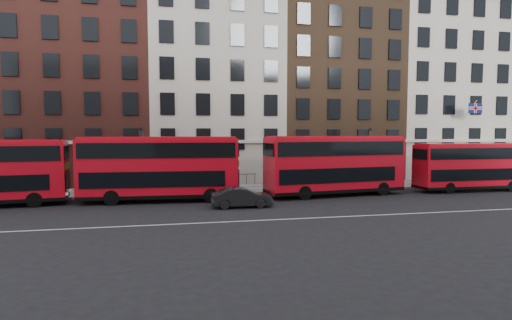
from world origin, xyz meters
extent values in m
plane|color=black|center=(0.00, 0.00, 0.00)|extent=(120.00, 120.00, 0.00)
cube|color=slate|center=(0.00, 10.50, 0.07)|extent=(80.00, 5.00, 0.15)
cube|color=gray|center=(0.00, 8.00, 0.08)|extent=(80.00, 0.30, 0.16)
cube|color=white|center=(0.00, -2.00, 0.01)|extent=(70.00, 0.12, 0.01)
cube|color=brown|center=(-12.80, 18.00, 11.00)|extent=(12.80, 10.00, 22.00)
cube|color=#B9B3A3|center=(0.00, 18.00, 9.50)|extent=(12.80, 10.00, 19.00)
cube|color=brown|center=(12.80, 18.00, 10.50)|extent=(12.80, 10.00, 21.00)
cube|color=beige|center=(25.60, 18.00, 10.00)|extent=(12.80, 10.00, 20.00)
cube|color=black|center=(-11.77, 6.36, 1.59)|extent=(0.35, 2.25, 1.34)
cube|color=black|center=(-11.77, 6.36, 2.69)|extent=(0.32, 1.95, 0.43)
cylinder|color=black|center=(-13.56, 4.98, 0.51)|extent=(1.05, 0.41, 1.03)
cylinder|color=black|center=(-13.84, 7.27, 0.51)|extent=(1.05, 0.41, 1.03)
cube|color=red|center=(-5.28, 5.71, 2.49)|extent=(11.38, 3.24, 4.23)
cube|color=black|center=(-5.28, 5.71, 0.50)|extent=(11.38, 3.29, 0.26)
cube|color=black|center=(-5.61, 5.73, 1.77)|extent=(10.10, 3.26, 1.13)
cube|color=black|center=(-5.28, 5.71, 3.81)|extent=(10.95, 3.31, 1.07)
cube|color=red|center=(-5.28, 5.71, 4.66)|extent=(11.05, 3.01, 0.19)
cube|color=black|center=(0.38, 5.42, 1.66)|extent=(0.20, 2.36, 1.39)
cube|color=black|center=(0.38, 5.42, 2.81)|extent=(0.19, 2.04, 0.45)
cylinder|color=black|center=(-1.70, 4.33, 0.54)|extent=(1.09, 0.35, 1.07)
cylinder|color=black|center=(-1.58, 6.73, 0.54)|extent=(1.09, 0.35, 1.07)
cylinder|color=black|center=(-8.56, 4.67, 0.54)|extent=(1.09, 0.35, 1.07)
cylinder|color=black|center=(-8.44, 7.07, 0.54)|extent=(1.09, 0.35, 1.07)
cube|color=red|center=(8.35, 5.71, 2.50)|extent=(11.54, 4.00, 4.25)
cube|color=black|center=(8.35, 5.71, 0.51)|extent=(11.54, 4.04, 0.26)
cube|color=black|center=(8.03, 5.67, 1.78)|extent=(10.26, 3.93, 1.13)
cube|color=black|center=(8.35, 5.71, 3.82)|extent=(11.12, 4.03, 1.08)
cube|color=red|center=(8.35, 5.71, 4.68)|extent=(11.19, 3.75, 0.19)
cube|color=black|center=(14.00, 6.38, 1.67)|extent=(0.36, 2.36, 1.40)
cube|color=black|center=(14.00, 6.38, 2.82)|extent=(0.33, 2.04, 0.45)
cylinder|color=black|center=(12.12, 4.94, 0.54)|extent=(1.10, 0.43, 1.08)
cylinder|color=black|center=(11.84, 7.34, 0.54)|extent=(1.10, 0.43, 1.08)
cylinder|color=black|center=(5.28, 4.13, 0.54)|extent=(1.10, 0.43, 1.08)
cylinder|color=black|center=(5.00, 6.53, 0.54)|extent=(1.10, 0.43, 1.08)
cube|color=red|center=(20.81, 5.71, 2.16)|extent=(9.77, 2.38, 3.67)
cube|color=black|center=(20.81, 5.71, 0.44)|extent=(9.77, 2.42, 0.22)
cube|color=black|center=(20.53, 5.71, 1.53)|extent=(8.66, 2.45, 0.98)
cube|color=black|center=(20.81, 5.71, 3.30)|extent=(9.40, 2.46, 0.93)
cube|color=red|center=(20.81, 5.71, 4.04)|extent=(9.49, 2.20, 0.17)
cylinder|color=black|center=(23.97, 4.65, 0.46)|extent=(0.93, 0.27, 0.93)
cylinder|color=black|center=(23.98, 6.73, 0.46)|extent=(0.93, 0.27, 0.93)
cylinder|color=black|center=(18.02, 4.69, 0.46)|extent=(0.93, 0.27, 0.93)
cylinder|color=black|center=(18.03, 6.77, 0.46)|extent=(0.93, 0.27, 0.93)
imported|color=black|center=(0.19, 2.20, 0.68)|extent=(4.11, 1.45, 1.35)
cylinder|color=black|center=(-6.85, 9.03, 2.45)|extent=(0.14, 0.14, 4.60)
cylinder|color=black|center=(-6.85, 9.03, 0.45)|extent=(0.32, 0.32, 0.60)
cube|color=#262626|center=(-6.85, 9.03, 5.00)|extent=(0.32, 0.32, 0.55)
cone|color=black|center=(-6.85, 9.03, 5.35)|extent=(0.44, 0.44, 0.25)
cylinder|color=black|center=(12.92, 8.75, 2.45)|extent=(0.14, 0.14, 4.60)
cylinder|color=black|center=(12.92, 8.75, 0.45)|extent=(0.32, 0.32, 0.60)
cube|color=#262626|center=(12.92, 8.75, 5.00)|extent=(0.32, 0.32, 0.55)
cone|color=black|center=(12.92, 8.75, 5.35)|extent=(0.44, 0.44, 0.25)
cylinder|color=black|center=(24.88, 8.49, 1.45)|extent=(0.12, 0.12, 2.60)
cube|color=black|center=(24.88, 8.34, 3.05)|extent=(0.25, 0.30, 0.75)
sphere|color=red|center=(24.88, 8.17, 3.27)|extent=(0.14, 0.14, 0.14)
sphere|color=#0C9919|center=(24.88, 8.17, 2.83)|extent=(0.14, 0.14, 0.14)
camera|label=1|loc=(-4.18, -24.19, 5.08)|focal=28.00mm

